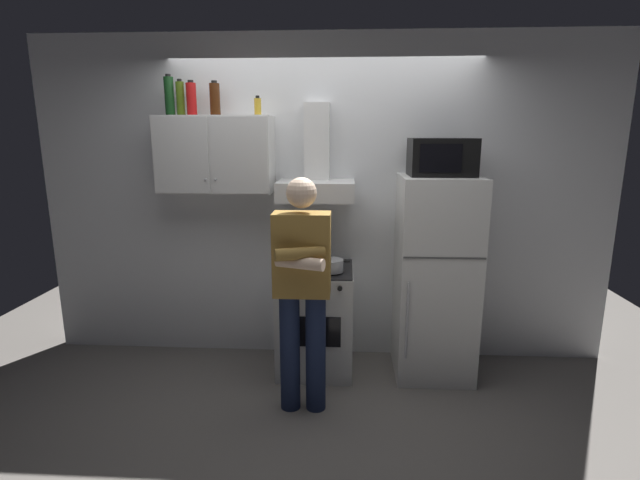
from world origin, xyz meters
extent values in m
plane|color=slate|center=(0.00, 0.00, 0.00)|extent=(7.00, 7.00, 0.00)
cube|color=white|center=(0.00, 0.60, 1.35)|extent=(4.80, 0.10, 2.70)
cube|color=silver|center=(-0.85, 0.38, 1.75)|extent=(0.90, 0.34, 0.60)
cube|color=silver|center=(-1.07, 0.20, 1.75)|extent=(0.43, 0.01, 0.58)
cube|color=silver|center=(-0.62, 0.20, 1.75)|extent=(0.43, 0.01, 0.58)
sphere|color=#B2B2B7|center=(-0.89, 0.19, 1.57)|extent=(0.02, 0.02, 0.02)
sphere|color=#B2B2B7|center=(-0.81, 0.19, 1.57)|extent=(0.02, 0.02, 0.02)
cube|color=white|center=(-0.05, 0.25, 0.42)|extent=(0.60, 0.60, 0.85)
cube|color=black|center=(-0.05, 0.25, 0.86)|extent=(0.59, 0.59, 0.01)
cube|color=black|center=(-0.05, -0.05, 0.45)|extent=(0.42, 0.01, 0.24)
cylinder|color=black|center=(-0.18, 0.13, 0.87)|extent=(0.16, 0.16, 0.01)
cylinder|color=black|center=(0.08, 0.13, 0.87)|extent=(0.16, 0.16, 0.01)
cylinder|color=black|center=(-0.18, 0.37, 0.87)|extent=(0.16, 0.16, 0.01)
cylinder|color=black|center=(0.08, 0.37, 0.87)|extent=(0.16, 0.16, 0.01)
cylinder|color=black|center=(-0.25, -0.06, 0.80)|extent=(0.04, 0.02, 0.04)
cylinder|color=black|center=(-0.12, -0.06, 0.80)|extent=(0.04, 0.02, 0.04)
cylinder|color=black|center=(0.02, -0.06, 0.80)|extent=(0.04, 0.02, 0.04)
cylinder|color=black|center=(0.15, -0.06, 0.80)|extent=(0.04, 0.02, 0.04)
cube|color=white|center=(-0.05, 0.33, 1.47)|extent=(0.60, 0.44, 0.15)
cube|color=white|center=(-0.05, 0.47, 1.85)|extent=(0.20, 0.16, 0.60)
cube|color=white|center=(0.90, 0.25, 0.80)|extent=(0.60, 0.60, 1.60)
cube|color=#4C4C4C|center=(0.90, -0.05, 1.04)|extent=(0.59, 0.01, 0.01)
cylinder|color=silver|center=(0.65, -0.06, 0.56)|extent=(0.02, 0.02, 0.60)
cube|color=black|center=(0.90, 0.27, 1.74)|extent=(0.48, 0.36, 0.28)
cube|color=black|center=(0.86, 0.09, 1.74)|extent=(0.30, 0.01, 0.20)
cylinder|color=#192342|center=(-0.19, -0.35, 0.42)|extent=(0.14, 0.14, 0.85)
cylinder|color=#192342|center=(-0.01, -0.35, 0.42)|extent=(0.14, 0.14, 0.85)
cube|color=olive|center=(-0.10, -0.35, 1.13)|extent=(0.38, 0.20, 0.56)
cylinder|color=olive|center=(-0.10, -0.49, 1.17)|extent=(0.33, 0.17, 0.08)
cylinder|color=beige|center=(-0.10, -0.49, 1.11)|extent=(0.33, 0.17, 0.08)
sphere|color=beige|center=(-0.10, -0.35, 1.54)|extent=(0.20, 0.20, 0.20)
cylinder|color=#B7BABF|center=(0.08, 0.13, 0.92)|extent=(0.19, 0.19, 0.09)
cylinder|color=black|center=(-0.04, 0.13, 0.95)|extent=(0.05, 0.01, 0.01)
cylinder|color=black|center=(0.20, 0.13, 0.95)|extent=(0.05, 0.01, 0.01)
cylinder|color=#19471E|center=(-1.19, 0.37, 2.19)|extent=(0.07, 0.07, 0.29)
cylinder|color=black|center=(-1.19, 0.37, 2.35)|extent=(0.04, 0.04, 0.02)
cylinder|color=#47230F|center=(-0.84, 0.39, 2.17)|extent=(0.08, 0.08, 0.24)
cylinder|color=black|center=(-0.84, 0.39, 2.30)|extent=(0.04, 0.04, 0.02)
cylinder|color=gold|center=(-0.50, 0.35, 2.11)|extent=(0.05, 0.05, 0.13)
cylinder|color=black|center=(-0.50, 0.35, 2.19)|extent=(0.03, 0.03, 0.02)
cylinder|color=red|center=(-1.01, 0.35, 2.17)|extent=(0.08, 0.08, 0.24)
cylinder|color=black|center=(-1.01, 0.35, 2.30)|extent=(0.04, 0.04, 0.02)
cylinder|color=#4C6B19|center=(-1.11, 0.37, 2.18)|extent=(0.06, 0.06, 0.25)
cylinder|color=black|center=(-1.11, 0.37, 2.31)|extent=(0.04, 0.04, 0.02)
camera|label=1|loc=(0.19, -3.36, 1.91)|focal=26.45mm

